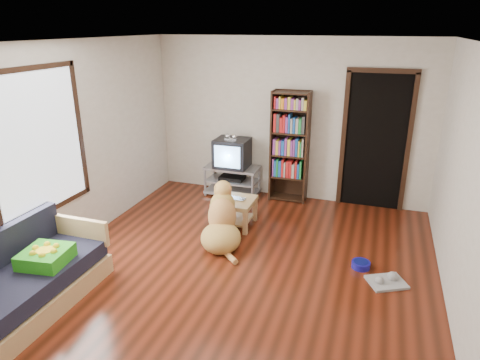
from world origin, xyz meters
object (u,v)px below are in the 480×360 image
(laptop, at_px, (234,200))
(bookshelf, at_px, (290,141))
(sofa, at_px, (23,285))
(green_cushion, at_px, (46,256))
(tv_stand, at_px, (232,179))
(coffee_table, at_px, (235,207))
(dog, at_px, (222,223))
(grey_rag, at_px, (386,282))
(crt_tv, at_px, (233,152))
(dog_bowl, at_px, (361,265))

(laptop, relative_size, bookshelf, 0.16)
(sofa, bearing_deg, green_cushion, 61.35)
(tv_stand, distance_m, bookshelf, 1.20)
(coffee_table, height_order, dog, dog)
(grey_rag, relative_size, dog, 0.43)
(grey_rag, bearing_deg, dog, 172.31)
(laptop, bearing_deg, sofa, -113.75)
(crt_tv, distance_m, coffee_table, 1.31)
(green_cushion, height_order, grey_rag, green_cushion)
(tv_stand, xyz_separation_m, dog, (0.46, -1.71, 0.04))
(grey_rag, bearing_deg, laptop, 158.32)
(dog_bowl, distance_m, bookshelf, 2.45)
(dog, bearing_deg, coffee_table, 92.57)
(bookshelf, relative_size, dog, 1.92)
(dog_bowl, relative_size, tv_stand, 0.24)
(dog_bowl, bearing_deg, green_cushion, -151.92)
(grey_rag, bearing_deg, bookshelf, 127.57)
(dog_bowl, distance_m, sofa, 3.75)
(tv_stand, height_order, sofa, sofa)
(bookshelf, xyz_separation_m, dog, (-0.49, -1.81, -0.69))
(tv_stand, bearing_deg, crt_tv, 90.00)
(crt_tv, bearing_deg, dog_bowl, -38.07)
(green_cushion, xyz_separation_m, dog_bowl, (3.11, 1.66, -0.45))
(laptop, xyz_separation_m, coffee_table, (-0.00, 0.03, -0.13))
(dog_bowl, distance_m, coffee_table, 1.94)
(crt_tv, xyz_separation_m, coffee_table, (0.43, -1.14, -0.46))
(dog_bowl, bearing_deg, crt_tv, 141.93)
(grey_rag, xyz_separation_m, dog, (-2.10, 0.28, 0.29))
(dog, bearing_deg, green_cushion, -127.76)
(laptop, relative_size, tv_stand, 0.33)
(tv_stand, bearing_deg, dog, -74.98)
(laptop, xyz_separation_m, dog_bowl, (1.82, -0.59, -0.37))
(tv_stand, relative_size, sofa, 0.50)
(bookshelf, height_order, sofa, bookshelf)
(tv_stand, xyz_separation_m, sofa, (-0.97, -3.63, -0.01))
(green_cushion, distance_m, crt_tv, 3.54)
(bookshelf, bearing_deg, sofa, -117.32)
(dog_bowl, xyz_separation_m, tv_stand, (-2.26, 1.75, 0.23))
(tv_stand, bearing_deg, dog_bowl, -37.72)
(crt_tv, xyz_separation_m, dog, (0.46, -1.73, -0.44))
(dog_bowl, bearing_deg, laptop, 161.94)
(laptop, bearing_deg, bookshelf, 73.28)
(bookshelf, bearing_deg, dog, -105.19)
(green_cushion, distance_m, bookshelf, 3.97)
(laptop, height_order, dog, dog)
(sofa, xyz_separation_m, coffee_table, (1.41, 2.51, 0.02))
(dog_bowl, distance_m, grey_rag, 0.39)
(dog_bowl, bearing_deg, bookshelf, 125.40)
(green_cushion, height_order, bookshelf, bookshelf)
(dog_bowl, distance_m, dog, 1.82)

